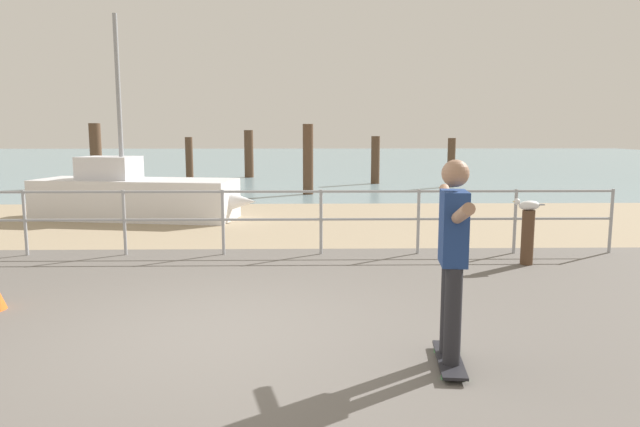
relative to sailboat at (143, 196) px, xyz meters
The scene contains 15 objects.
ground_plane 8.89m from the sailboat, 71.49° to the right, with size 24.00×10.00×0.04m, color #605B56.
beach_strip 2.89m from the sailboat, ahead, with size 24.00×6.00×0.04m, color tan.
sea_surface 27.74m from the sailboat, 84.17° to the left, with size 72.00×50.00×0.04m, color #75939E.
railing_fence 4.48m from the sailboat, 58.43° to the right, with size 12.42×0.05×1.05m.
sailboat is the anchor object (origin of this frame).
skateboard 9.57m from the sailboat, 59.41° to the right, with size 0.29×0.82×0.08m.
skateboarder 9.57m from the sailboat, 59.41° to the right, with size 0.26×1.45×1.65m.
bollard_short 8.28m from the sailboat, 33.71° to the right, with size 0.18×0.18×0.82m, color #513826.
seagull 8.28m from the sailboat, 33.78° to the right, with size 0.49×0.18×0.18m.
groyne_post_0 8.69m from the sailboat, 116.23° to the left, with size 0.40×0.40×2.24m, color #513826.
groyne_post_1 11.65m from the sailboat, 96.55° to the left, with size 0.31×0.31×1.72m, color #513826.
groyne_post_2 11.70m from the sailboat, 84.23° to the left, with size 0.38×0.38×2.01m, color #513826.
groyne_post_3 6.21m from the sailboat, 53.51° to the left, with size 0.32×0.32×2.18m, color #513826.
groyne_post_4 10.59m from the sailboat, 54.25° to the left, with size 0.32×0.32×1.78m, color #513826.
groyne_post_5 11.32m from the sailboat, 39.81° to the left, with size 0.27×0.27×1.73m, color #513826.
Camera 1 is at (0.87, -5.36, 1.96)m, focal length 32.23 mm.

